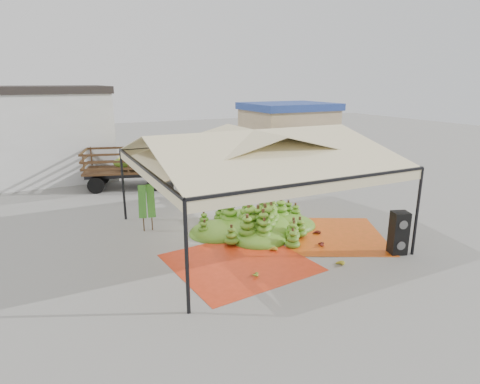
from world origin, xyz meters
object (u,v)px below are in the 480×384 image
banana_heap (257,216)px  truck_right (290,151)px  truck_left (150,163)px  vendor (201,187)px  speaker_stack (399,233)px

banana_heap → truck_right: truck_right is taller
truck_left → truck_right: size_ratio=1.02×
banana_heap → vendor: bearing=98.5°
truck_left → truck_right: truck_right is taller
banana_heap → truck_left: size_ratio=0.79×
speaker_stack → truck_right: 12.75m
banana_heap → truck_left: (-2.01, 8.54, 0.78)m
speaker_stack → truck_right: bearing=92.6°
vendor → truck_left: 4.43m
truck_left → truck_right: 8.84m
banana_heap → speaker_stack: size_ratio=3.60×
speaker_stack → vendor: 9.29m
vendor → truck_left: size_ratio=0.24×
banana_heap → vendor: size_ratio=3.28×
speaker_stack → truck_left: bearing=131.5°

